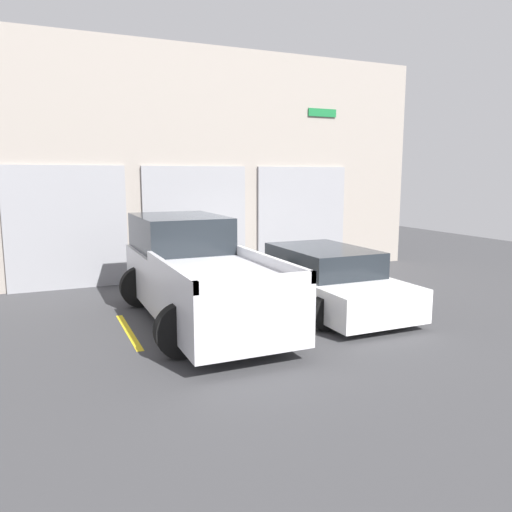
# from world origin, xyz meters

# --- Properties ---
(ground_plane) EXTENTS (28.00, 28.00, 0.00)m
(ground_plane) POSITION_xyz_m (0.00, 0.00, 0.00)
(ground_plane) COLOR #3D3D3F
(shophouse_building) EXTENTS (13.08, 0.68, 6.00)m
(shophouse_building) POSITION_xyz_m (-0.01, 3.29, 2.94)
(shophouse_building) COLOR #9E9389
(shophouse_building) RESTS_ON ground
(pickup_truck) EXTENTS (2.44, 5.22, 1.90)m
(pickup_truck) POSITION_xyz_m (-1.34, -0.73, 0.89)
(pickup_truck) COLOR silver
(pickup_truck) RESTS_ON ground
(sedan_white) EXTENTS (2.18, 4.24, 1.25)m
(sedan_white) POSITION_xyz_m (1.34, -1.00, 0.59)
(sedan_white) COLOR white
(sedan_white) RESTS_ON ground
(parking_stripe_far_left) EXTENTS (0.12, 2.20, 0.01)m
(parking_stripe_far_left) POSITION_xyz_m (-2.67, -1.03, 0.00)
(parking_stripe_far_left) COLOR gold
(parking_stripe_far_left) RESTS_ON ground
(parking_stripe_left) EXTENTS (0.12, 2.20, 0.01)m
(parking_stripe_left) POSITION_xyz_m (0.00, -1.03, 0.00)
(parking_stripe_left) COLOR gold
(parking_stripe_left) RESTS_ON ground
(parking_stripe_centre) EXTENTS (0.12, 2.20, 0.01)m
(parking_stripe_centre) POSITION_xyz_m (2.67, -1.03, 0.00)
(parking_stripe_centre) COLOR gold
(parking_stripe_centre) RESTS_ON ground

